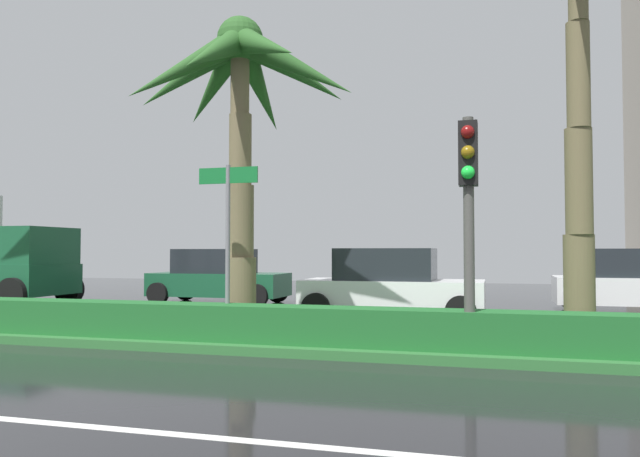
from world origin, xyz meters
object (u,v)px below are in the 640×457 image
at_px(car_in_traffic_leading, 218,277).
at_px(car_in_traffic_third, 638,282).
at_px(traffic_signal_median_right, 468,190).
at_px(street_name_sign, 228,227).
at_px(car_in_traffic_second, 390,286).
at_px(palm_tree_centre_left, 240,88).

bearing_deg(car_in_traffic_leading, car_in_traffic_third, 0.72).
bearing_deg(traffic_signal_median_right, street_name_sign, 173.99).
distance_m(street_name_sign, car_in_traffic_third, 11.69).
xyz_separation_m(car_in_traffic_second, car_in_traffic_third, (6.09, 3.39, 0.00)).
bearing_deg(car_in_traffic_second, car_in_traffic_leading, 151.92).
height_order(palm_tree_centre_left, car_in_traffic_leading, palm_tree_centre_left).
bearing_deg(street_name_sign, car_in_traffic_third, 45.67).
relative_size(traffic_signal_median_right, car_in_traffic_second, 0.82).
relative_size(car_in_traffic_second, car_in_traffic_third, 1.00).
bearing_deg(car_in_traffic_second, palm_tree_centre_left, -121.59).
xyz_separation_m(palm_tree_centre_left, street_name_sign, (0.28, -1.17, -2.76)).
relative_size(traffic_signal_median_right, street_name_sign, 1.17).
bearing_deg(palm_tree_centre_left, street_name_sign, -76.36).
height_order(palm_tree_centre_left, traffic_signal_median_right, palm_tree_centre_left).
bearing_deg(car_in_traffic_leading, palm_tree_centre_left, -61.82).
bearing_deg(car_in_traffic_third, car_in_traffic_leading, -179.28).
xyz_separation_m(traffic_signal_median_right, car_in_traffic_second, (-2.06, 5.36, -1.74)).
bearing_deg(car_in_traffic_third, car_in_traffic_second, -150.93).
height_order(palm_tree_centre_left, car_in_traffic_third, palm_tree_centre_left).
relative_size(palm_tree_centre_left, car_in_traffic_leading, 1.41).
distance_m(palm_tree_centre_left, car_in_traffic_third, 11.74).
xyz_separation_m(traffic_signal_median_right, car_in_traffic_leading, (-8.12, 8.59, -1.74)).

